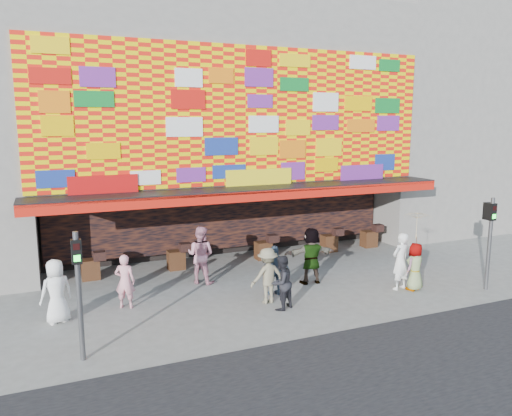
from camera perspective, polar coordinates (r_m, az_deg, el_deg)
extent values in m
plane|color=slate|center=(15.45, 4.41, -10.50)|extent=(90.00, 90.00, 0.00)
cube|color=black|center=(10.68, 21.87, -21.05)|extent=(30.00, 8.00, 0.02)
cube|color=gray|center=(21.91, -5.28, 12.81)|extent=(15.00, 8.00, 7.00)
cube|color=black|center=(23.16, -5.84, 0.22)|extent=(15.00, 6.00, 3.00)
cube|color=gray|center=(18.25, -24.34, -3.26)|extent=(0.40, 2.00, 3.00)
cube|color=gray|center=(23.01, 14.93, -0.13)|extent=(0.40, 2.00, 3.00)
cube|color=black|center=(17.72, -0.53, 2.20)|extent=(15.20, 1.60, 0.12)
cube|color=red|center=(17.03, 0.48, 1.37)|extent=(15.20, 0.04, 0.35)
cube|color=#FFDD00|center=(18.08, -1.23, 10.45)|extent=(14.80, 0.08, 4.90)
cube|color=black|center=(20.21, -3.19, -1.02)|extent=(14.00, 0.25, 2.50)
cube|color=gray|center=(28.69, 20.76, 10.53)|extent=(11.00, 8.00, 12.00)
cylinder|color=#59595B|center=(11.98, -19.54, -9.58)|extent=(0.12, 0.12, 3.00)
cube|color=black|center=(11.68, -19.83, -4.71)|extent=(0.22, 0.18, 0.55)
cube|color=black|center=(11.56, -19.84, -4.19)|extent=(0.14, 0.02, 0.14)
cube|color=#19E533|center=(11.62, -19.77, -5.44)|extent=(0.14, 0.02, 0.14)
cylinder|color=#59595B|center=(17.61, 25.11, -3.76)|extent=(0.12, 0.12, 3.00)
cube|color=black|center=(17.41, 25.37, -0.40)|extent=(0.22, 0.18, 0.55)
cube|color=black|center=(17.33, 25.63, -0.03)|extent=(0.14, 0.02, 0.14)
cube|color=#19E533|center=(17.37, 25.57, -0.87)|extent=(0.14, 0.02, 0.14)
imported|color=white|center=(14.57, -21.86, -8.82)|extent=(1.00, 0.82, 1.75)
imported|color=pink|center=(15.08, -14.75, -8.10)|extent=(0.69, 0.60, 1.60)
imported|color=black|center=(14.50, 2.91, -8.53)|extent=(0.96, 0.88, 1.59)
imported|color=#7D755B|center=(14.98, 1.32, -7.73)|extent=(1.13, 0.71, 1.68)
imported|color=#324359|center=(15.64, 2.21, -7.15)|extent=(0.94, 0.40, 1.59)
imported|color=gray|center=(16.80, 6.31, -5.42)|extent=(1.81, 0.74, 1.90)
imported|color=gray|center=(16.88, 17.72, -6.40)|extent=(0.86, 0.68, 1.54)
imported|color=white|center=(16.79, 16.17, -5.86)|extent=(0.76, 0.58, 1.86)
imported|color=#CE859A|center=(16.83, -6.35, -5.33)|extent=(1.20, 1.17, 1.94)
imported|color=#FBDC9E|center=(16.56, 17.96, -1.89)|extent=(1.13, 1.14, 0.86)
cylinder|color=#4C3326|center=(16.76, 17.80, -4.84)|extent=(0.02, 0.02, 1.00)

